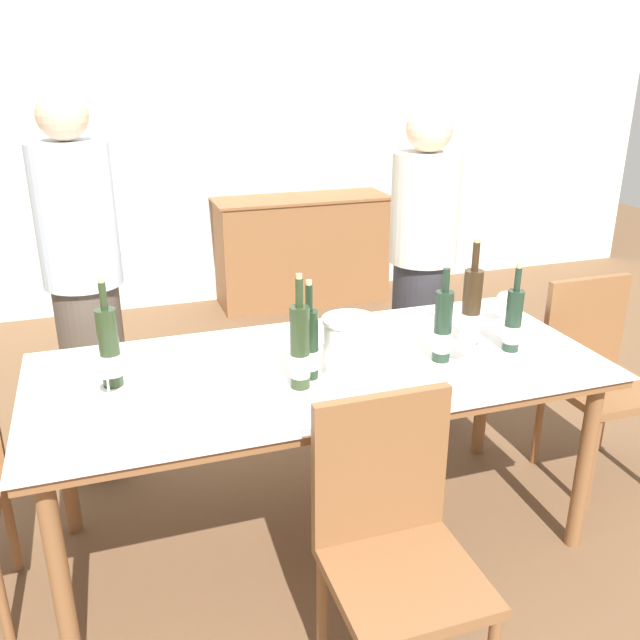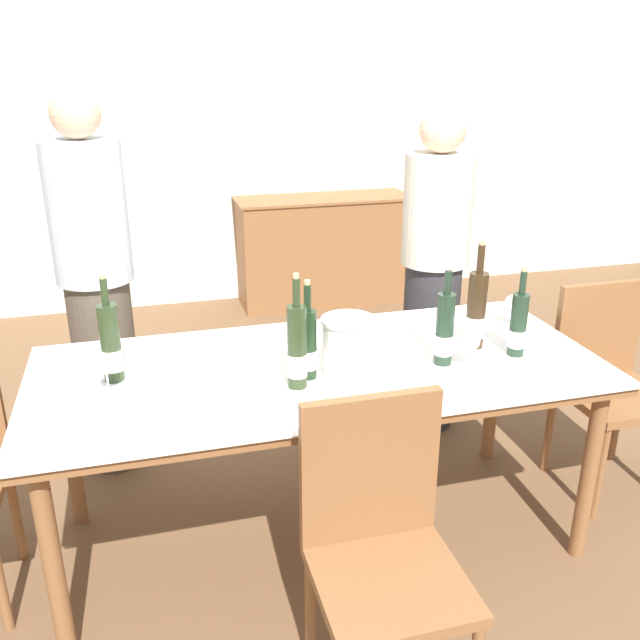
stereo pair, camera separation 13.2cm
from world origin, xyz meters
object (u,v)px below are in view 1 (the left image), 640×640
wine_bottle_3 (110,350)px  wine_glass_2 (505,301)px  wine_bottle_0 (300,349)px  wine_glass_0 (106,371)px  dining_table (320,382)px  chair_near_front (393,534)px  wine_bottle_4 (513,322)px  person_host (86,295)px  chair_right_end (595,366)px  person_guest_left (421,274)px  wine_bottle_1 (443,328)px  wine_glass_1 (468,339)px  ice_bucket (349,344)px  wine_bottle_2 (309,345)px  wine_bottle_5 (471,309)px  sideboard_cabinet (302,250)px

wine_bottle_3 → wine_glass_2: (1.60, 0.08, -0.03)m
wine_bottle_0 → wine_glass_0: (-0.63, 0.11, -0.04)m
dining_table → chair_near_front: bearing=-90.5°
wine_bottle_4 → person_host: person_host is taller
chair_right_end → person_guest_left: size_ratio=0.56×
wine_bottle_1 → wine_glass_1: 0.10m
wine_glass_2 → person_host: person_host is taller
dining_table → wine_glass_1: wine_glass_1 is taller
wine_glass_1 → dining_table: bearing=163.2°
dining_table → chair_right_end: size_ratio=2.28×
ice_bucket → wine_glass_0: ice_bucket is taller
wine_bottle_0 → chair_near_front: (0.11, -0.54, -0.37)m
wine_glass_0 → wine_glass_2: bearing=6.4°
wine_bottle_2 → wine_bottle_5: size_ratio=0.85×
wine_glass_1 → wine_bottle_1: bearing=140.8°
sideboard_cabinet → person_host: 2.56m
wine_glass_0 → wine_bottle_0: bearing=-10.2°
ice_bucket → chair_near_front: (-0.08, -0.60, -0.35)m
wine_bottle_2 → wine_glass_1: 0.59m
sideboard_cabinet → chair_near_front: chair_near_front is taller
ice_bucket → wine_bottle_2: 0.14m
dining_table → wine_glass_1: bearing=-16.8°
ice_bucket → wine_glass_0: bearing=175.8°
wine_bottle_3 → wine_bottle_1: bearing=-8.6°
dining_table → ice_bucket: (0.08, -0.09, 0.18)m
wine_glass_1 → wine_glass_0: bearing=174.2°
wine_bottle_0 → wine_glass_1: size_ratio=2.79×
dining_table → wine_bottle_2: bearing=-129.8°
sideboard_cabinet → wine_bottle_0: 3.09m
sideboard_cabinet → wine_bottle_2: 3.01m
wine_bottle_2 → chair_near_front: size_ratio=0.39×
wine_bottle_5 → wine_bottle_0: bearing=-168.1°
ice_bucket → person_guest_left: (0.71, 0.85, -0.06)m
sideboard_cabinet → wine_bottle_2: size_ratio=3.73×
sideboard_cabinet → wine_bottle_5: (-0.15, -2.76, 0.49)m
wine_bottle_0 → chair_near_front: size_ratio=0.43×
wine_bottle_2 → wine_bottle_5: wine_bottle_5 is taller
wine_bottle_1 → person_guest_left: (0.34, 0.86, -0.08)m
wine_bottle_0 → wine_bottle_1: (0.56, 0.04, -0.01)m
wine_bottle_1 → wine_bottle_5: size_ratio=0.84×
wine_bottle_4 → person_host: bearing=149.4°
chair_near_front → person_guest_left: person_guest_left is taller
sideboard_cabinet → wine_glass_0: bearing=-118.6°
person_guest_left → wine_bottle_0: bearing=-135.2°
sideboard_cabinet → person_host: bearing=-128.9°
wine_bottle_5 → chair_near_front: (-0.63, -0.70, -0.38)m
wine_bottle_4 → person_guest_left: (0.04, 0.86, -0.07)m
ice_bucket → wine_bottle_1: bearing=-1.3°
chair_right_end → wine_bottle_4: bearing=-162.8°
wine_bottle_3 → wine_bottle_4: (1.47, -0.18, -0.02)m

